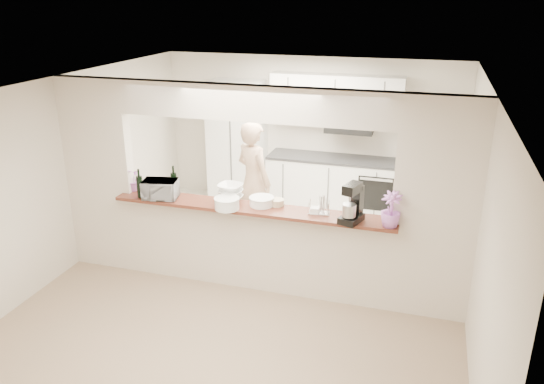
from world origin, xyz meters
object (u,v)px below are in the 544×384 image
at_px(refrigerator, 434,173).
at_px(person, 254,182).
at_px(toaster_oven, 160,189).
at_px(stand_mixer, 353,204).

distance_m(refrigerator, person, 2.82).
bearing_deg(toaster_oven, refrigerator, 28.85).
distance_m(refrigerator, stand_mixer, 2.95).
xyz_separation_m(toaster_oven, person, (0.70, 1.46, -0.32)).
bearing_deg(stand_mixer, refrigerator, 72.84).
distance_m(toaster_oven, stand_mixer, 2.34).
bearing_deg(person, toaster_oven, 95.99).
distance_m(stand_mixer, person, 2.25).
bearing_deg(refrigerator, stand_mixer, -107.16).
xyz_separation_m(toaster_oven, stand_mixer, (2.34, -0.04, 0.09)).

